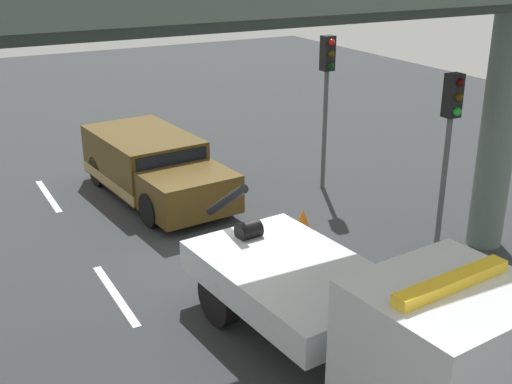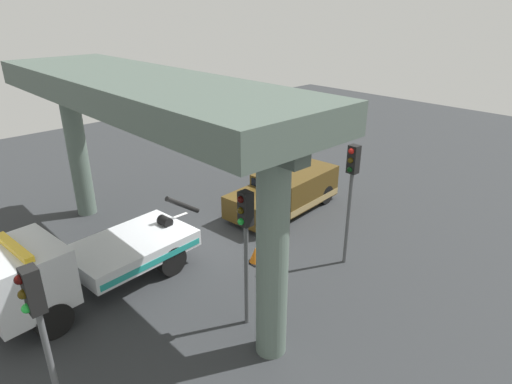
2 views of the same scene
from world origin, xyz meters
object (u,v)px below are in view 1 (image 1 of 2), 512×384
Objects in this scene: tow_truck_white at (370,314)px; traffic_cone_orange at (303,221)px; traffic_light_near at (327,79)px; traffic_light_far at (450,125)px; towed_van_green at (153,167)px.

traffic_cone_orange is (-5.22, 2.16, -0.93)m from tow_truck_white.
traffic_light_near is 7.36× the size of traffic_cone_orange.
traffic_light_far is 4.05m from traffic_cone_orange.
towed_van_green is at bearing -150.50° from traffic_cone_orange.
tow_truck_white is at bearing -22.47° from traffic_cone_orange.
tow_truck_white is 9.18m from towed_van_green.
tow_truck_white is at bearing 0.49° from towed_van_green.
tow_truck_white is 5.41m from traffic_light_far.
traffic_light_far is at bearing 0.00° from traffic_light_near.
towed_van_green is 4.57m from traffic_cone_orange.
traffic_light_far is at bearing 34.63° from towed_van_green.
traffic_light_near is at bearing 150.34° from tow_truck_white.
tow_truck_white is 1.37× the size of towed_van_green.
tow_truck_white is 5.72m from traffic_cone_orange.
towed_van_green is (-9.17, -0.08, -0.42)m from tow_truck_white.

